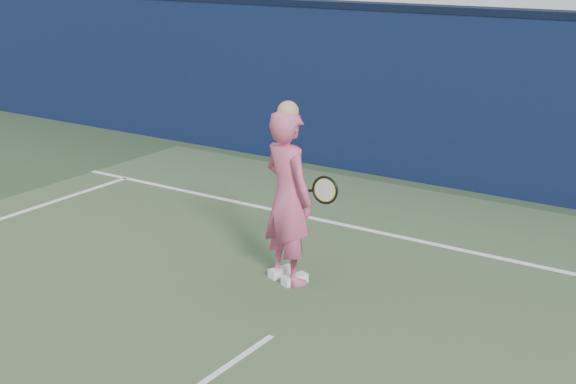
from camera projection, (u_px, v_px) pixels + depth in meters
The scene contains 4 objects.
backstop_wall at pixel (492, 106), 11.34m from camera, with size 24.00×0.40×2.50m, color #0B1732.
wall_cap at pixel (499, 12), 10.96m from camera, with size 24.00×0.42×0.10m, color black.
player at pixel (288, 197), 8.29m from camera, with size 0.79×0.66×1.95m.
racket at pixel (323, 190), 8.56m from camera, with size 0.57×0.16×0.31m.
Camera 1 is at (3.78, -4.43, 3.45)m, focal length 50.00 mm.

